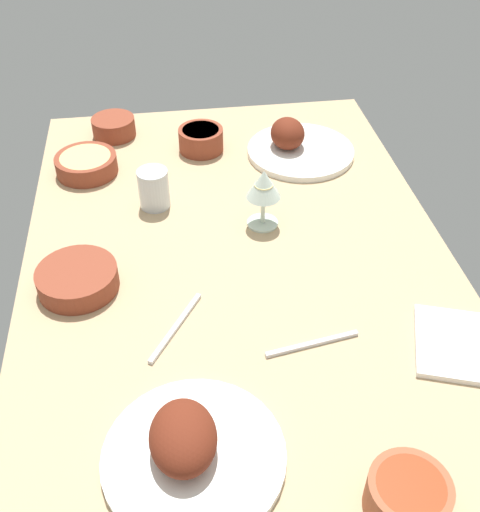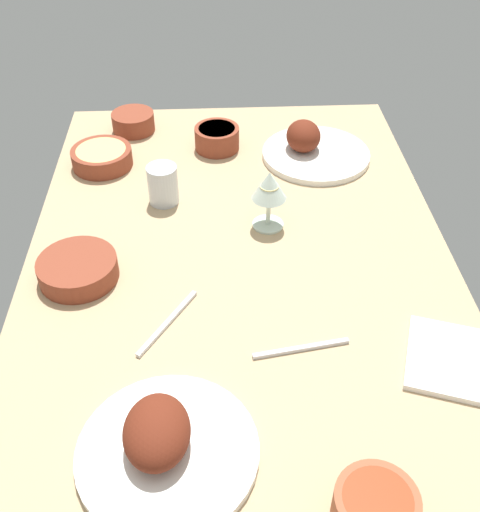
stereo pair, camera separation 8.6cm
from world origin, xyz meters
TOP-DOWN VIEW (x-y plane):
  - dining_table at (0.00, 0.00)cm, footprint 140.00×90.00cm
  - plate_near_viewer at (-41.82, 20.73)cm, footprint 27.87×27.87cm
  - plate_far_side at (43.41, -13.86)cm, footprint 27.96×27.96cm
  - bowl_pasta at (-39.97, -33.07)cm, footprint 15.26×15.26cm
  - bowl_onions at (-57.90, -26.57)cm, footprint 11.62×11.62cm
  - bowl_sauce at (55.61, 15.54)cm, footprint 11.71×11.71cm
  - bowl_soup at (-47.02, -3.66)cm, footprint 11.71×11.71cm
  - bowl_cream at (2.65, -32.73)cm, footprint 15.99×15.99cm
  - wine_glass at (-12.68, 6.94)cm, footprint 7.60×7.60cm
  - water_tumbler at (-23.31, -16.69)cm, footprint 7.06×7.06cm
  - folded_napkin at (27.90, 34.68)cm, footprint 20.27×18.11cm
  - fork_loose at (16.55, -14.37)cm, footprint 16.14×10.77cm
  - spoon_loose at (24.10, 9.70)cm, footprint 3.79×17.70cm

SIDE VIEW (x-z plane):
  - dining_table at x=0.00cm, z-range 0.00..4.00cm
  - fork_loose at x=16.55cm, z-range 4.00..4.80cm
  - spoon_loose at x=24.10cm, z-range 4.00..4.80cm
  - folded_napkin at x=27.90cm, z-range 4.00..5.20cm
  - plate_near_viewer at x=-41.82cm, z-range 1.85..10.98cm
  - bowl_cream at x=2.65cm, z-range 4.23..8.73cm
  - bowl_pasta at x=-39.97cm, z-range 4.23..8.83cm
  - plate_far_side at x=43.41cm, z-range 2.33..10.81cm
  - bowl_onions at x=-57.90cm, z-range 4.24..9.45cm
  - bowl_soup at x=-47.02cm, z-range 4.25..10.24cm
  - bowl_sauce at x=55.61cm, z-range 4.26..10.56cm
  - water_tumbler at x=-23.31cm, z-range 4.00..13.32cm
  - wine_glass at x=-12.68cm, z-range 6.93..20.93cm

